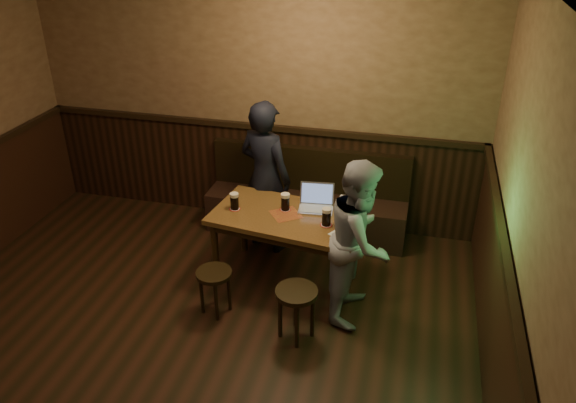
{
  "coord_description": "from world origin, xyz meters",
  "views": [
    {
      "loc": [
        1.77,
        -2.62,
        3.32
      ],
      "look_at": [
        0.69,
        1.7,
        0.93
      ],
      "focal_mm": 35.0,
      "sensor_mm": 36.0,
      "label": 1
    }
  ],
  "objects_px": {
    "pint_left": "(234,201)",
    "pint_right": "(326,217)",
    "pub_table": "(286,223)",
    "laptop": "(316,202)",
    "pint_mid": "(285,202)",
    "stool_left": "(214,280)",
    "person_grey": "(360,241)",
    "person_suit": "(265,177)",
    "stool_right": "(296,300)",
    "bench": "(307,207)"
  },
  "relations": [
    {
      "from": "bench",
      "to": "pint_mid",
      "type": "relative_size",
      "value": 12.79
    },
    {
      "from": "pub_table",
      "to": "stool_right",
      "type": "bearing_deg",
      "value": -62.22
    },
    {
      "from": "pint_left",
      "to": "laptop",
      "type": "bearing_deg",
      "value": 16.04
    },
    {
      "from": "pub_table",
      "to": "pint_mid",
      "type": "relative_size",
      "value": 8.46
    },
    {
      "from": "bench",
      "to": "pint_mid",
      "type": "distance_m",
      "value": 0.99
    },
    {
      "from": "pint_right",
      "to": "laptop",
      "type": "height_order",
      "value": "laptop"
    },
    {
      "from": "stool_left",
      "to": "pint_mid",
      "type": "bearing_deg",
      "value": 57.51
    },
    {
      "from": "laptop",
      "to": "person_suit",
      "type": "xyz_separation_m",
      "value": [
        -0.61,
        0.36,
        0.03
      ]
    },
    {
      "from": "pint_left",
      "to": "pint_right",
      "type": "bearing_deg",
      "value": -5.4
    },
    {
      "from": "pub_table",
      "to": "pint_mid",
      "type": "distance_m",
      "value": 0.2
    },
    {
      "from": "bench",
      "to": "pint_right",
      "type": "height_order",
      "value": "bench"
    },
    {
      "from": "pint_mid",
      "to": "stool_left",
      "type": "bearing_deg",
      "value": -122.49
    },
    {
      "from": "bench",
      "to": "pint_right",
      "type": "xyz_separation_m",
      "value": [
        0.4,
        -1.04,
        0.51
      ]
    },
    {
      "from": "bench",
      "to": "laptop",
      "type": "height_order",
      "value": "laptop"
    },
    {
      "from": "stool_right",
      "to": "person_grey",
      "type": "xyz_separation_m",
      "value": [
        0.45,
        0.48,
        0.35
      ]
    },
    {
      "from": "pint_left",
      "to": "laptop",
      "type": "xyz_separation_m",
      "value": [
        0.75,
        0.21,
        -0.02
      ]
    },
    {
      "from": "stool_right",
      "to": "laptop",
      "type": "height_order",
      "value": "laptop"
    },
    {
      "from": "person_suit",
      "to": "pint_left",
      "type": "bearing_deg",
      "value": 96.5
    },
    {
      "from": "pint_left",
      "to": "laptop",
      "type": "relative_size",
      "value": 0.48
    },
    {
      "from": "pub_table",
      "to": "stool_left",
      "type": "relative_size",
      "value": 3.34
    },
    {
      "from": "pint_mid",
      "to": "stool_right",
      "type": "bearing_deg",
      "value": -70.06
    },
    {
      "from": "pint_right",
      "to": "person_suit",
      "type": "bearing_deg",
      "value": 139.19
    },
    {
      "from": "bench",
      "to": "pub_table",
      "type": "xyz_separation_m",
      "value": [
        0.0,
        -0.94,
        0.32
      ]
    },
    {
      "from": "stool_left",
      "to": "pint_right",
      "type": "distance_m",
      "value": 1.15
    },
    {
      "from": "pint_mid",
      "to": "laptop",
      "type": "bearing_deg",
      "value": 21.98
    },
    {
      "from": "stool_left",
      "to": "laptop",
      "type": "relative_size",
      "value": 1.25
    },
    {
      "from": "pub_table",
      "to": "laptop",
      "type": "relative_size",
      "value": 4.17
    },
    {
      "from": "pint_left",
      "to": "person_grey",
      "type": "relative_size",
      "value": 0.11
    },
    {
      "from": "pint_mid",
      "to": "laptop",
      "type": "distance_m",
      "value": 0.3
    },
    {
      "from": "stool_left",
      "to": "stool_right",
      "type": "relative_size",
      "value": 0.9
    },
    {
      "from": "bench",
      "to": "pint_left",
      "type": "bearing_deg",
      "value": -117.45
    },
    {
      "from": "stool_left",
      "to": "pint_mid",
      "type": "relative_size",
      "value": 2.53
    },
    {
      "from": "stool_left",
      "to": "pint_right",
      "type": "xyz_separation_m",
      "value": [
        0.9,
        0.54,
        0.47
      ]
    },
    {
      "from": "stool_left",
      "to": "person_suit",
      "type": "bearing_deg",
      "value": 83.57
    },
    {
      "from": "stool_left",
      "to": "pint_mid",
      "type": "distance_m",
      "value": 0.99
    },
    {
      "from": "pint_left",
      "to": "person_grey",
      "type": "distance_m",
      "value": 1.27
    },
    {
      "from": "stool_right",
      "to": "pint_mid",
      "type": "relative_size",
      "value": 2.83
    },
    {
      "from": "stool_left",
      "to": "pint_right",
      "type": "relative_size",
      "value": 2.52
    },
    {
      "from": "person_suit",
      "to": "person_grey",
      "type": "distance_m",
      "value": 1.4
    },
    {
      "from": "pint_left",
      "to": "pint_mid",
      "type": "distance_m",
      "value": 0.48
    },
    {
      "from": "stool_right",
      "to": "person_suit",
      "type": "bearing_deg",
      "value": 115.73
    },
    {
      "from": "person_suit",
      "to": "stool_right",
      "type": "bearing_deg",
      "value": 135.98
    },
    {
      "from": "stool_right",
      "to": "pint_mid",
      "type": "distance_m",
      "value": 1.03
    },
    {
      "from": "stool_right",
      "to": "pint_left",
      "type": "relative_size",
      "value": 2.88
    },
    {
      "from": "person_suit",
      "to": "pint_right",
      "type": "bearing_deg",
      "value": 159.43
    },
    {
      "from": "stool_right",
      "to": "pint_right",
      "type": "xyz_separation_m",
      "value": [
        0.11,
        0.69,
        0.43
      ]
    },
    {
      "from": "bench",
      "to": "pint_mid",
      "type": "xyz_separation_m",
      "value": [
        -0.03,
        -0.85,
        0.5
      ]
    },
    {
      "from": "person_grey",
      "to": "stool_right",
      "type": "bearing_deg",
      "value": 142.43
    },
    {
      "from": "pint_mid",
      "to": "pub_table",
      "type": "bearing_deg",
      "value": -72.85
    },
    {
      "from": "pint_left",
      "to": "person_suit",
      "type": "distance_m",
      "value": 0.59
    }
  ]
}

